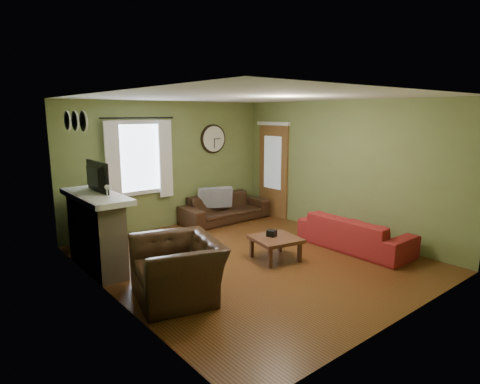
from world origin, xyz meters
TOP-DOWN VIEW (x-y plane):
  - floor at (0.00, 0.00)m, footprint 4.60×5.20m
  - ceiling at (0.00, 0.00)m, footprint 4.60×5.20m
  - wall_left at (-2.30, 0.00)m, footprint 0.00×5.20m
  - wall_right at (2.30, 0.00)m, footprint 0.00×5.20m
  - wall_back at (0.00, 2.60)m, footprint 4.60×0.00m
  - wall_front at (0.00, -2.60)m, footprint 4.60×0.00m
  - fireplace at (-2.10, 1.15)m, footprint 0.40×1.40m
  - firebox at (-1.91, 1.15)m, footprint 0.04×0.60m
  - mantel at (-2.07, 1.15)m, footprint 0.58×1.60m
  - tv at (-2.05, 1.30)m, footprint 0.08×0.60m
  - tv_screen at (-1.97, 1.30)m, footprint 0.02×0.62m
  - medallion_left at (-2.28, 0.80)m, footprint 0.28×0.28m
  - medallion_mid at (-2.28, 1.15)m, footprint 0.28×0.28m
  - medallion_right at (-2.28, 1.50)m, footprint 0.28×0.28m
  - window_pane at (-0.70, 2.58)m, footprint 1.00×0.02m
  - curtain_rod at (-0.70, 2.48)m, footprint 0.03×0.03m
  - curtain_left at (-1.25, 2.48)m, footprint 0.28×0.04m
  - curtain_right at (-0.15, 2.48)m, footprint 0.28×0.04m
  - wall_clock at (1.10, 2.55)m, footprint 0.64×0.06m
  - door at (2.27, 1.85)m, footprint 0.05×0.90m
  - bookshelf at (-1.70, 2.20)m, footprint 0.78×0.33m
  - book at (-1.64, 2.20)m, footprint 0.23×0.25m
  - sofa_brown at (1.12, 2.19)m, footprint 2.01×0.78m
  - pillow_left at (0.76, 2.31)m, footprint 0.45×0.28m
  - pillow_right at (1.03, 2.18)m, footprint 0.46×0.30m
  - sofa_red at (1.75, -0.77)m, footprint 0.78×2.00m
  - armchair at (-1.64, -0.45)m, footprint 1.29×1.39m
  - coffee_table at (0.30, -0.27)m, footprint 0.82×0.82m
  - tissue_box at (0.29, -0.19)m, footprint 0.17×0.17m
  - wine_glass_a at (-2.05, 0.64)m, footprint 0.07×0.07m
  - wine_glass_b at (-2.05, 0.73)m, footprint 0.06×0.06m

SIDE VIEW (x-z plane):
  - floor at x=0.00m, z-range 0.00..0.00m
  - coffee_table at x=0.30m, z-range 0.00..0.38m
  - sofa_red at x=1.75m, z-range 0.00..0.58m
  - sofa_brown at x=1.12m, z-range 0.00..0.59m
  - firebox at x=-1.91m, z-range 0.02..0.57m
  - armchair at x=-1.64m, z-range 0.00..0.76m
  - tissue_box at x=0.29m, z-range 0.35..0.45m
  - bookshelf at x=-1.70m, z-range 0.00..0.93m
  - fireplace at x=-2.10m, z-range 0.00..1.10m
  - pillow_left at x=0.76m, z-range 0.33..0.77m
  - pillow_right at x=1.03m, z-range 0.33..0.77m
  - book at x=-1.64m, z-range 0.95..0.97m
  - door at x=2.27m, z-range 0.00..2.10m
  - mantel at x=-2.07m, z-range 1.10..1.18m
  - wine_glass_b at x=-2.05m, z-range 1.18..1.37m
  - wine_glass_a at x=-2.05m, z-range 1.18..1.38m
  - wall_left at x=-2.30m, z-range 0.00..2.60m
  - wall_right at x=2.30m, z-range 0.00..2.60m
  - wall_back at x=0.00m, z-range 0.00..2.60m
  - wall_front at x=0.00m, z-range 0.00..2.60m
  - tv at x=-2.05m, z-range 1.18..1.53m
  - tv_screen at x=-1.97m, z-range 1.23..1.59m
  - curtain_left at x=-1.25m, z-range 0.67..2.23m
  - curtain_right at x=-0.15m, z-range 0.67..2.23m
  - window_pane at x=-0.70m, z-range 0.85..2.15m
  - wall_clock at x=1.10m, z-range 1.48..2.12m
  - medallion_left at x=-2.28m, z-range 2.24..2.26m
  - medallion_mid at x=-2.28m, z-range 2.24..2.26m
  - medallion_right at x=-2.28m, z-range 2.24..2.26m
  - curtain_rod at x=-0.70m, z-range 1.52..3.02m
  - ceiling at x=0.00m, z-range 2.60..2.60m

